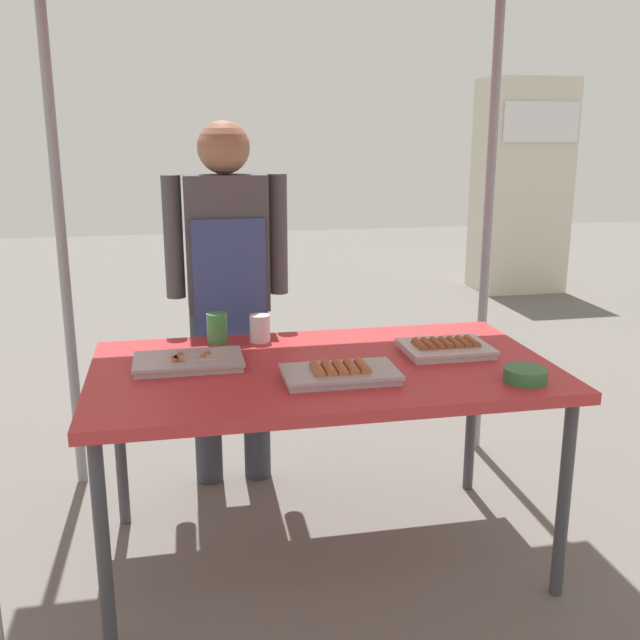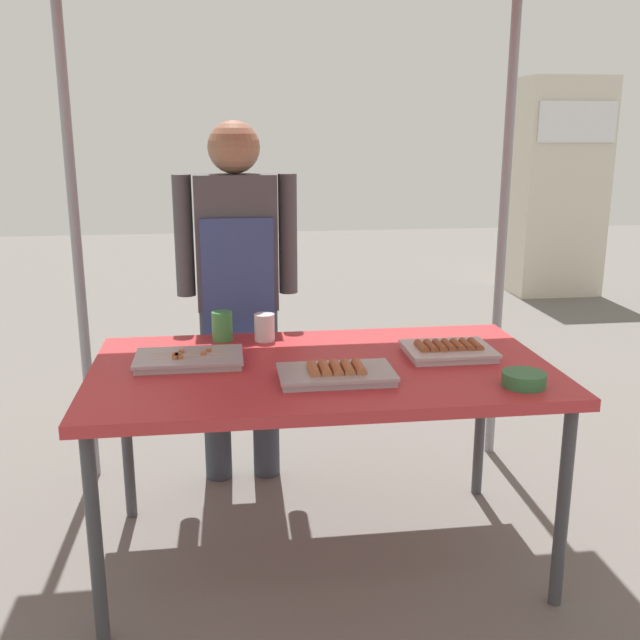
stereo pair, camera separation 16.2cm
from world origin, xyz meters
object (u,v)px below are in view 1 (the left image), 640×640
(condiment_bowl, at_px, (525,375))
(tray_meat_skewers, at_px, (188,362))
(tray_grilled_sausages, at_px, (446,348))
(tray_pork_links, at_px, (340,373))
(vendor_woman, at_px, (228,277))
(drink_cup_by_wok, at_px, (217,328))
(drink_cup_near_edge, at_px, (260,328))
(stall_table, at_px, (323,379))
(neighbor_stall_left, at_px, (521,186))

(condiment_bowl, bearing_deg, tray_meat_skewers, 160.69)
(tray_grilled_sausages, distance_m, tray_pork_links, 0.49)
(tray_meat_skewers, distance_m, vendor_woman, 0.67)
(tray_meat_skewers, height_order, vendor_woman, vendor_woman)
(condiment_bowl, relative_size, drink_cup_by_wok, 1.23)
(condiment_bowl, relative_size, drink_cup_near_edge, 1.34)
(stall_table, distance_m, neighbor_stall_left, 5.16)
(stall_table, bearing_deg, tray_pork_links, -80.86)
(tray_meat_skewers, height_order, neighbor_stall_left, neighbor_stall_left)
(tray_meat_skewers, distance_m, condiment_bowl, 1.14)
(tray_grilled_sausages, relative_size, drink_cup_near_edge, 2.96)
(drink_cup_by_wok, distance_m, vendor_woman, 0.37)
(tray_meat_skewers, relative_size, drink_cup_near_edge, 3.54)
(tray_meat_skewers, xyz_separation_m, drink_cup_by_wok, (0.12, 0.28, 0.04))
(condiment_bowl, distance_m, neighbor_stall_left, 5.11)
(tray_pork_links, distance_m, neighbor_stall_left, 5.27)
(tray_grilled_sausages, distance_m, drink_cup_by_wok, 0.87)
(tray_meat_skewers, relative_size, vendor_woman, 0.24)
(stall_table, relative_size, drink_cup_near_edge, 15.07)
(stall_table, height_order, drink_cup_by_wok, drink_cup_by_wok)
(vendor_woman, xyz_separation_m, neighbor_stall_left, (3.12, 3.59, 0.08))
(drink_cup_near_edge, relative_size, drink_cup_by_wok, 0.92)
(stall_table, height_order, vendor_woman, vendor_woman)
(neighbor_stall_left, bearing_deg, drink_cup_near_edge, -127.47)
(stall_table, distance_m, tray_meat_skewers, 0.47)
(stall_table, relative_size, tray_pork_links, 4.21)
(drink_cup_by_wok, height_order, neighbor_stall_left, neighbor_stall_left)
(tray_meat_skewers, height_order, drink_cup_by_wok, drink_cup_by_wok)
(stall_table, xyz_separation_m, drink_cup_by_wok, (-0.34, 0.36, 0.11))
(tray_grilled_sausages, distance_m, condiment_bowl, 0.38)
(drink_cup_by_wok, xyz_separation_m, vendor_woman, (0.07, 0.34, 0.13))
(drink_cup_near_edge, distance_m, vendor_woman, 0.40)
(tray_grilled_sausages, xyz_separation_m, tray_meat_skewers, (-0.93, 0.03, -0.00))
(drink_cup_near_edge, relative_size, neighbor_stall_left, 0.05)
(condiment_bowl, distance_m, vendor_woman, 1.34)
(tray_pork_links, bearing_deg, drink_cup_near_edge, 112.61)
(tray_grilled_sausages, relative_size, tray_pork_links, 0.83)
(neighbor_stall_left, bearing_deg, tray_grilled_sausages, -119.28)
(stall_table, relative_size, tray_meat_skewers, 4.26)
(vendor_woman, bearing_deg, neighbor_stall_left, -131.00)
(drink_cup_by_wok, bearing_deg, vendor_woman, 78.12)
(condiment_bowl, height_order, vendor_woman, vendor_woman)
(stall_table, height_order, neighbor_stall_left, neighbor_stall_left)
(tray_pork_links, relative_size, neighbor_stall_left, 0.19)
(drink_cup_by_wok, distance_m, neighbor_stall_left, 5.06)
(tray_grilled_sausages, height_order, neighbor_stall_left, neighbor_stall_left)
(tray_pork_links, distance_m, vendor_woman, 0.92)
(tray_meat_skewers, bearing_deg, tray_pork_links, -25.74)
(tray_meat_skewers, relative_size, drink_cup_by_wok, 3.26)
(tray_meat_skewers, relative_size, condiment_bowl, 2.65)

